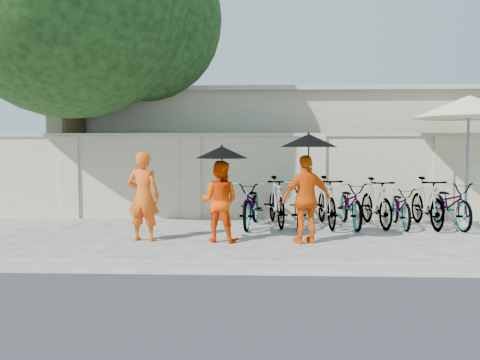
{
  "coord_description": "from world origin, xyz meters",
  "views": [
    {
      "loc": [
        0.6,
        -8.21,
        1.74
      ],
      "look_at": [
        0.26,
        0.88,
        1.1
      ],
      "focal_mm": 35.0,
      "sensor_mm": 36.0,
      "label": 1
    }
  ],
  "objects_px": {
    "monk_right": "(306,199)",
    "patio_umbrella": "(469,108)",
    "monk_center": "(220,201)",
    "monk_left": "(143,196)"
  },
  "relations": [
    {
      "from": "monk_left",
      "to": "patio_umbrella",
      "type": "bearing_deg",
      "value": -154.51
    },
    {
      "from": "monk_left",
      "to": "monk_center",
      "type": "relative_size",
      "value": 1.11
    },
    {
      "from": "monk_left",
      "to": "monk_right",
      "type": "distance_m",
      "value": 3.0
    },
    {
      "from": "monk_right",
      "to": "patio_umbrella",
      "type": "relative_size",
      "value": 0.55
    },
    {
      "from": "patio_umbrella",
      "to": "monk_center",
      "type": "bearing_deg",
      "value": -158.68
    },
    {
      "from": "patio_umbrella",
      "to": "monk_right",
      "type": "bearing_deg",
      "value": -149.75
    },
    {
      "from": "monk_center",
      "to": "patio_umbrella",
      "type": "height_order",
      "value": "patio_umbrella"
    },
    {
      "from": "monk_right",
      "to": "patio_umbrella",
      "type": "bearing_deg",
      "value": -168.14
    },
    {
      "from": "monk_center",
      "to": "monk_right",
      "type": "xyz_separation_m",
      "value": [
        1.58,
        -0.12,
        0.05
      ]
    },
    {
      "from": "monk_center",
      "to": "patio_umbrella",
      "type": "bearing_deg",
      "value": -144.98
    }
  ]
}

